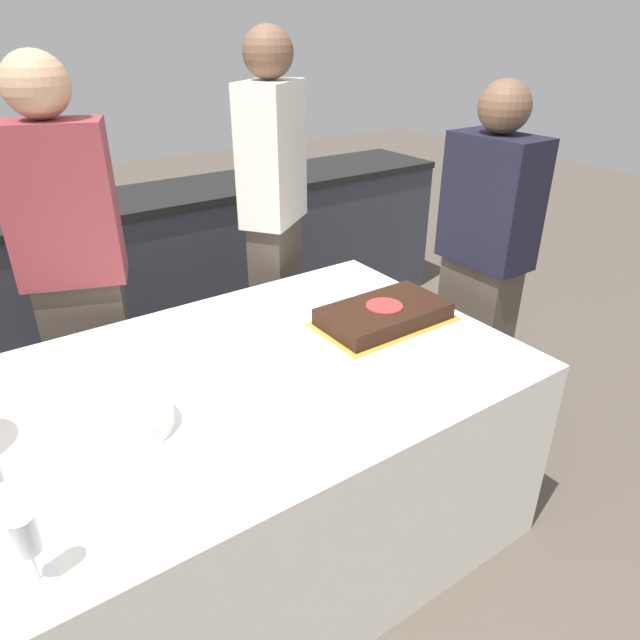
# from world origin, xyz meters

# --- Properties ---
(ground_plane) EXTENTS (14.00, 14.00, 0.00)m
(ground_plane) POSITION_xyz_m (0.00, 0.00, 0.00)
(ground_plane) COLOR brown
(back_counter) EXTENTS (4.40, 0.58, 0.92)m
(back_counter) POSITION_xyz_m (0.00, 1.65, 0.46)
(back_counter) COLOR #333842
(back_counter) RESTS_ON ground_plane
(dining_table) EXTENTS (1.79, 1.16, 0.75)m
(dining_table) POSITION_xyz_m (0.00, 0.00, 0.38)
(dining_table) COLOR white
(dining_table) RESTS_ON ground_plane
(cake) EXTENTS (0.51, 0.31, 0.07)m
(cake) POSITION_xyz_m (0.60, 0.01, 0.78)
(cake) COLOR gold
(cake) RESTS_ON dining_table
(plate_stack) EXTENTS (0.24, 0.24, 0.06)m
(plate_stack) POSITION_xyz_m (-0.39, -0.08, 0.78)
(plate_stack) COLOR white
(plate_stack) RESTS_ON dining_table
(wine_glass) EXTENTS (0.07, 0.07, 0.17)m
(wine_glass) POSITION_xyz_m (-0.71, -0.45, 0.87)
(wine_glass) COLOR white
(wine_glass) RESTS_ON dining_table
(side_plate_near_cake) EXTENTS (0.18, 0.18, 0.00)m
(side_plate_near_cake) POSITION_xyz_m (0.53, 0.30, 0.75)
(side_plate_near_cake) COLOR white
(side_plate_near_cake) RESTS_ON dining_table
(utensil_pile) EXTENTS (0.14, 0.10, 0.02)m
(utensil_pile) POSITION_xyz_m (0.20, -0.44, 0.76)
(utensil_pile) COLOR white
(utensil_pile) RESTS_ON dining_table
(person_cutting_cake) EXTENTS (0.39, 0.37, 1.75)m
(person_cutting_cake) POSITION_xyz_m (0.60, 0.80, 0.93)
(person_cutting_cake) COLOR #4C4238
(person_cutting_cake) RESTS_ON ground_plane
(person_seated_right) EXTENTS (0.20, 0.36, 1.58)m
(person_seated_right) POSITION_xyz_m (1.12, 0.00, 0.82)
(person_seated_right) COLOR #4C4238
(person_seated_right) RESTS_ON ground_plane
(person_standing_back) EXTENTS (0.42, 0.32, 1.68)m
(person_standing_back) POSITION_xyz_m (-0.30, 0.80, 0.89)
(person_standing_back) COLOR #4C4238
(person_standing_back) RESTS_ON ground_plane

